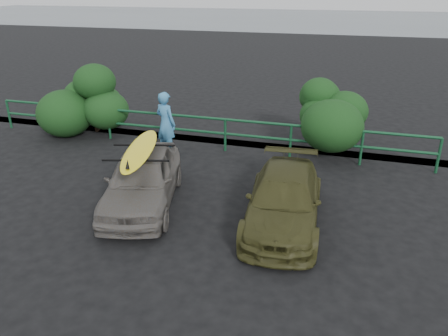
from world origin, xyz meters
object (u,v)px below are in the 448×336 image
Objects in this scene: sedan at (142,179)px; surfboard at (140,150)px; guardrail at (194,132)px; man at (166,124)px; olive_vehicle at (284,200)px.

surfboard is (0.00, 0.00, 0.72)m from sedan.
guardrail is 7.33× the size of man.
sedan is 3.27m from man.
man reaches higher than sedan.
sedan reaches higher than guardrail.
guardrail is 3.72× the size of olive_vehicle.
olive_vehicle is 1.97× the size of man.
surfboard is at bearing 176.83° from olive_vehicle.
sedan is 3.27m from olive_vehicle.
guardrail is at bearing 127.28° from olive_vehicle.
surfboard is (0.79, -3.15, 0.40)m from man.
surfboard reaches higher than olive_vehicle.
sedan is at bearing 176.83° from olive_vehicle.
sedan is 0.72m from surfboard.
guardrail is 5.18m from olive_vehicle.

